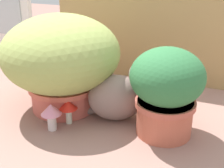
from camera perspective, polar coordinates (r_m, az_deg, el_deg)
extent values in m
plane|color=#936C61|center=(1.50, -4.09, -5.65)|extent=(6.00, 6.00, 0.00)
cube|color=tan|center=(1.84, 5.93, 13.30)|extent=(1.12, 0.03, 0.82)
cylinder|color=#C45B4E|center=(1.56, -9.03, -2.11)|extent=(0.32, 0.32, 0.13)
cylinder|color=#C95F4C|center=(1.53, -9.16, -0.27)|extent=(0.35, 0.35, 0.02)
ellipsoid|color=#97A956|center=(1.48, -9.57, 5.76)|extent=(0.57, 0.57, 0.37)
cylinder|color=#BC5C45|center=(1.33, 9.79, -6.10)|extent=(0.24, 0.24, 0.16)
cylinder|color=#BA5A48|center=(1.30, 9.98, -3.55)|extent=(0.26, 0.26, 0.02)
ellipsoid|color=#2F6F3D|center=(1.25, 10.35, 1.38)|extent=(0.31, 0.31, 0.24)
ellipsoid|color=gray|center=(1.41, 0.76, -2.59)|extent=(0.31, 0.26, 0.22)
ellipsoid|color=#BC9E96|center=(1.42, 4.69, -2.92)|extent=(0.10, 0.12, 0.11)
sphere|color=gray|center=(1.37, 5.40, 1.84)|extent=(0.15, 0.15, 0.11)
cone|color=gray|center=(1.38, 5.34, 4.66)|extent=(0.05, 0.05, 0.04)
cone|color=gray|center=(1.33, 5.65, 3.83)|extent=(0.05, 0.05, 0.04)
cylinder|color=gray|center=(1.49, -3.85, -5.00)|extent=(0.18, 0.11, 0.07)
cylinder|color=silver|center=(1.42, -8.10, -5.93)|extent=(0.03, 0.03, 0.07)
cone|color=red|center=(1.39, -8.23, -3.83)|extent=(0.08, 0.08, 0.04)
cylinder|color=silver|center=(1.38, -11.21, -6.97)|extent=(0.04, 0.04, 0.08)
cone|color=pink|center=(1.35, -11.41, -4.65)|extent=(0.09, 0.09, 0.05)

